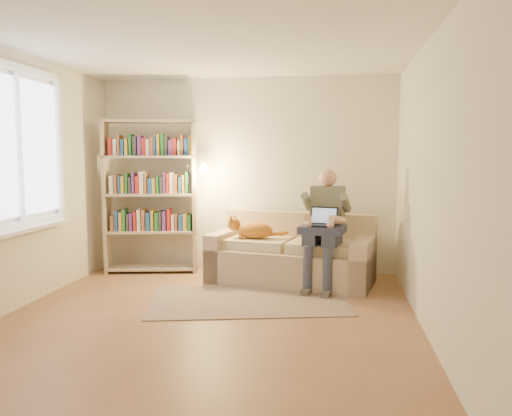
% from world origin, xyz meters
% --- Properties ---
extents(floor, '(4.50, 4.50, 0.00)m').
position_xyz_m(floor, '(0.00, 0.00, 0.00)').
color(floor, brown).
rests_on(floor, ground).
extents(ceiling, '(4.00, 4.50, 0.02)m').
position_xyz_m(ceiling, '(0.00, 0.00, 2.60)').
color(ceiling, white).
rests_on(ceiling, wall_back).
extents(wall_left, '(0.02, 4.50, 2.60)m').
position_xyz_m(wall_left, '(-2.00, 0.00, 1.30)').
color(wall_left, silver).
rests_on(wall_left, floor).
extents(wall_right, '(0.02, 4.50, 2.60)m').
position_xyz_m(wall_right, '(2.00, 0.00, 1.30)').
color(wall_right, silver).
rests_on(wall_right, floor).
extents(wall_back, '(4.00, 0.02, 2.60)m').
position_xyz_m(wall_back, '(0.00, 2.25, 1.30)').
color(wall_back, silver).
rests_on(wall_back, floor).
extents(wall_front, '(4.00, 0.02, 2.60)m').
position_xyz_m(wall_front, '(0.00, -2.25, 1.30)').
color(wall_front, silver).
rests_on(wall_front, floor).
extents(window, '(0.12, 1.52, 1.69)m').
position_xyz_m(window, '(-1.95, 0.20, 1.38)').
color(window, white).
rests_on(window, wall_left).
extents(sofa, '(2.12, 1.28, 0.84)m').
position_xyz_m(sofa, '(0.68, 1.68, 0.31)').
color(sofa, tan).
rests_on(sofa, floor).
extents(person, '(0.50, 0.68, 1.41)m').
position_xyz_m(person, '(1.09, 1.43, 0.80)').
color(person, '#696D58').
rests_on(person, sofa).
extents(cat, '(0.70, 0.33, 0.25)m').
position_xyz_m(cat, '(0.18, 1.65, 0.64)').
color(cat, orange).
rests_on(cat, sofa).
extents(blanket, '(0.57, 0.50, 0.09)m').
position_xyz_m(blanket, '(1.04, 1.31, 0.72)').
color(blanket, '#282D46').
rests_on(blanket, person).
extents(laptop, '(0.36, 0.34, 0.26)m').
position_xyz_m(laptop, '(1.05, 1.32, 0.81)').
color(laptop, black).
rests_on(laptop, blanket).
extents(bookshelf, '(1.39, 0.54, 2.04)m').
position_xyz_m(bookshelf, '(-1.22, 1.90, 1.13)').
color(bookshelf, '#C2B093').
rests_on(bookshelf, floor).
extents(rug, '(2.31, 1.66, 0.01)m').
position_xyz_m(rug, '(0.29, 0.75, 0.01)').
color(rug, gray).
rests_on(rug, floor).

